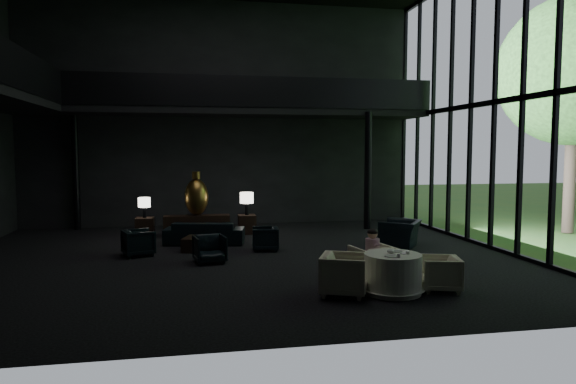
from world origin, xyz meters
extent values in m
cube|color=black|center=(0.00, 0.00, 0.00)|extent=(14.00, 12.00, 0.02)
cube|color=black|center=(0.00, 6.00, 4.00)|extent=(14.00, 0.04, 8.00)
cube|color=black|center=(0.00, -6.00, 4.00)|extent=(14.00, 0.04, 8.00)
cube|color=black|center=(1.00, 5.00, 4.00)|extent=(12.00, 2.00, 0.25)
cube|color=black|center=(-5.00, 0.00, 4.60)|extent=(0.06, 12.00, 1.00)
cube|color=black|center=(1.00, 4.00, 4.60)|extent=(12.00, 0.06, 1.00)
cylinder|color=black|center=(-5.00, 5.70, 2.00)|extent=(0.24, 0.24, 4.00)
cylinder|color=black|center=(4.80, 4.00, 2.00)|extent=(0.24, 0.24, 4.00)
cylinder|color=#382D23|center=(11.00, 2.00, 2.45)|extent=(0.36, 0.36, 4.90)
sphere|color=#2B5E21|center=(11.00, 2.00, 5.25)|extent=(4.80, 4.80, 4.80)
cube|color=black|center=(-0.99, 3.58, 0.33)|extent=(2.06, 0.47, 0.65)
ellipsoid|color=#B48323|center=(-0.99, 3.61, 1.23)|extent=(0.74, 0.74, 1.15)
cylinder|color=#B48323|center=(-0.99, 3.61, 1.92)|extent=(0.25, 0.25, 0.23)
cube|color=black|center=(-2.59, 3.69, 0.30)|extent=(0.55, 0.55, 0.61)
cylinder|color=black|center=(-2.59, 3.66, 0.77)|extent=(0.11, 0.11, 0.33)
cylinder|color=white|center=(-2.59, 3.66, 1.09)|extent=(0.38, 0.38, 0.30)
cube|color=black|center=(0.61, 3.73, 0.31)|extent=(0.56, 0.56, 0.61)
cylinder|color=black|center=(0.61, 3.74, 0.80)|extent=(0.13, 0.13, 0.38)
cylinder|color=white|center=(0.61, 3.74, 1.17)|extent=(0.44, 0.44, 0.35)
imported|color=black|center=(-0.78, 2.15, 0.48)|extent=(2.54, 1.16, 0.96)
imported|color=black|center=(-2.49, 0.76, 0.36)|extent=(0.85, 0.87, 0.72)
imported|color=black|center=(0.80, 0.85, 0.32)|extent=(0.64, 0.68, 0.64)
imported|color=black|center=(-0.72, -0.40, 0.35)|extent=(0.78, 0.74, 0.69)
imported|color=black|center=(4.60, 0.68, 0.53)|extent=(1.36, 1.46, 1.07)
cube|color=black|center=(-0.93, 1.15, 0.18)|extent=(1.02, 1.02, 0.37)
cylinder|color=white|center=(2.60, -3.69, 0.38)|extent=(1.08, 1.08, 0.75)
cone|color=white|center=(2.60, -3.69, 0.05)|extent=(1.23, 1.23, 0.10)
imported|color=beige|center=(2.55, -2.75, 0.43)|extent=(0.96, 0.92, 0.85)
imported|color=beige|center=(3.56, -3.71, 0.35)|extent=(0.80, 0.83, 0.70)
imported|color=beige|center=(1.66, -3.65, 0.47)|extent=(1.16, 1.19, 0.95)
cylinder|color=#F2C5D3|center=(2.56, -2.68, 0.66)|extent=(0.30, 0.30, 0.42)
sphere|color=#D8A884|center=(2.56, -2.68, 0.98)|extent=(0.21, 0.21, 0.21)
ellipsoid|color=black|center=(2.56, -2.68, 1.01)|extent=(0.22, 0.22, 0.15)
cylinder|color=white|center=(2.48, -3.91, 0.76)|extent=(0.34, 0.34, 0.02)
cylinder|color=white|center=(2.75, -3.49, 0.76)|extent=(0.27, 0.27, 0.02)
cylinder|color=white|center=(2.80, -3.71, 0.76)|extent=(0.19, 0.19, 0.01)
cylinder|color=white|center=(2.87, -3.75, 0.79)|extent=(0.08, 0.08, 0.06)
ellipsoid|color=white|center=(2.59, -3.61, 0.79)|extent=(0.15, 0.15, 0.07)
cylinder|color=#99999E|center=(2.58, -4.02, 0.78)|extent=(0.06, 0.06, 0.06)
camera|label=1|loc=(-1.11, -12.72, 2.71)|focal=32.00mm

